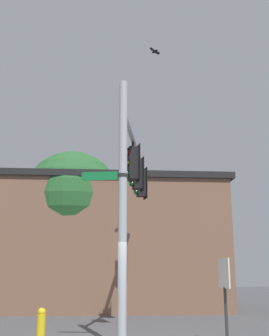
{
  "coord_description": "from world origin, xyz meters",
  "views": [
    {
      "loc": [
        -10.52,
        2.17,
        1.77
      ],
      "look_at": [
        2.86,
        -0.98,
        5.14
      ],
      "focal_mm": 45.55,
      "sensor_mm": 36.0,
      "label": 1
    }
  ],
  "objects": [
    {
      "name": "signal_pole",
      "position": [
        0.0,
        0.0,
        3.41
      ],
      "size": [
        0.22,
        0.22,
        6.82
      ],
      "primitive_type": "cylinder",
      "color": "#ADB2B7",
      "rests_on": "ground"
    },
    {
      "name": "historical_marker",
      "position": [
        -0.04,
        -2.68,
        1.4
      ],
      "size": [
        0.6,
        0.08,
        2.13
      ],
      "color": "#333333",
      "rests_on": "ground"
    },
    {
      "name": "fire_hydrant",
      "position": [
        1.99,
        1.84,
        0.42
      ],
      "size": [
        0.35,
        0.24,
        0.82
      ],
      "color": "yellow",
      "rests_on": "ground"
    },
    {
      "name": "bird_flying",
      "position": [
        3.38,
        -1.89,
        9.82
      ],
      "size": [
        0.31,
        0.46,
        0.13
      ],
      "color": "black"
    },
    {
      "name": "traffic_light_mid_inner",
      "position": [
        3.84,
        -1.3,
        5.17
      ],
      "size": [
        0.54,
        0.49,
        1.31
      ],
      "color": "black"
    },
    {
      "name": "traffic_light_nearest_pole",
      "position": [
        2.35,
        -0.79,
        5.17
      ],
      "size": [
        0.54,
        0.49,
        1.31
      ],
      "color": "black"
    },
    {
      "name": "mast_arm",
      "position": [
        2.98,
        -1.02,
        5.94
      ],
      "size": [
        6.0,
        2.19,
        0.15
      ],
      "primitive_type": "cylinder",
      "rotation": [
        0.0,
        1.57,
        5.95
      ],
      "color": "#ADB2B7"
    },
    {
      "name": "traffic_light_mid_outer",
      "position": [
        5.34,
        -1.82,
        5.17
      ],
      "size": [
        0.54,
        0.49,
        1.31
      ],
      "color": "black"
    },
    {
      "name": "street_name_sign",
      "position": [
        0.11,
        0.31,
        4.2
      ],
      "size": [
        0.5,
        1.16,
        0.22
      ],
      "color": "#147238"
    },
    {
      "name": "tree_by_storefront",
      "position": [
        10.35,
        0.42,
        5.23
      ],
      "size": [
        4.78,
        4.78,
        7.63
      ],
      "color": "#4C3823",
      "rests_on": "ground"
    },
    {
      "name": "storefront_building",
      "position": [
        11.35,
        -1.81,
        3.14
      ],
      "size": [
        9.33,
        12.05,
        6.26
      ],
      "color": "brown",
      "rests_on": "ground"
    }
  ]
}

